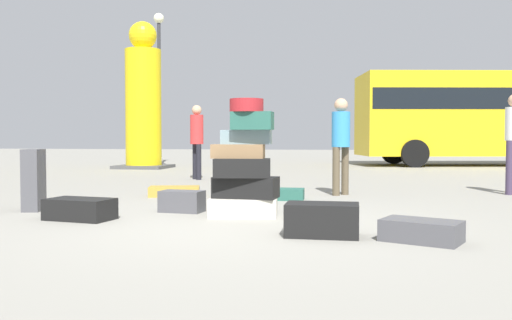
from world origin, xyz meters
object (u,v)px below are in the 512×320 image
object	(u,v)px
suitcase_tower	(244,168)
yellow_dummy_statue	(143,103)
suitcase_black_foreground_far	(322,220)
suitcase_charcoal_white_trunk	(182,201)
parked_bus	(482,113)
suitcase_teal_left_side	(280,194)
lamp_post	(159,64)
suitcase_charcoal_right_side	(421,231)
person_passerby_in_red	(197,135)
suitcase_black_upright_blue	(80,209)
suitcase_charcoal_foreground_near	(34,180)
person_bearded_onlooker	(341,138)
suitcase_tan_behind_tower	(174,191)

from	to	relation	value
suitcase_tower	yellow_dummy_statue	world-z (taller)	yellow_dummy_statue
suitcase_tower	suitcase_black_foreground_far	xyz separation A→B (m)	(0.98, -1.11, -0.42)
suitcase_charcoal_white_trunk	parked_bus	xyz separation A→B (m)	(6.55, 13.36, 1.70)
suitcase_teal_left_side	lamp_post	size ratio (longest dim) A/B	0.13
suitcase_black_foreground_far	suitcase_charcoal_right_side	world-z (taller)	suitcase_black_foreground_far
suitcase_teal_left_side	suitcase_charcoal_white_trunk	bearing A→B (deg)	-124.30
suitcase_teal_left_side	suitcase_black_foreground_far	xyz separation A→B (m)	(0.81, -2.99, 0.07)
person_passerby_in_red	suitcase_charcoal_white_trunk	bearing A→B (deg)	-23.37
suitcase_black_upright_blue	suitcase_black_foreground_far	size ratio (longest dim) A/B	1.09
suitcase_charcoal_foreground_near	person_bearded_onlooker	size ratio (longest dim) A/B	0.50
lamp_post	suitcase_charcoal_foreground_near	bearing A→B (deg)	-77.11
suitcase_charcoal_white_trunk	suitcase_tan_behind_tower	size ratio (longest dim) A/B	0.67
suitcase_teal_left_side	suitcase_charcoal_foreground_near	distance (m)	3.48
suitcase_teal_left_side	suitcase_tan_behind_tower	distance (m)	1.75
suitcase_teal_left_side	suitcase_charcoal_right_side	bearing A→B (deg)	-62.60
suitcase_black_foreground_far	yellow_dummy_statue	bearing A→B (deg)	119.59
suitcase_black_foreground_far	suitcase_charcoal_white_trunk	world-z (taller)	suitcase_black_foreground_far
lamp_post	suitcase_teal_left_side	bearing A→B (deg)	-60.72
suitcase_charcoal_foreground_near	person_passerby_in_red	size ratio (longest dim) A/B	0.47
suitcase_tan_behind_tower	lamp_post	world-z (taller)	lamp_post
suitcase_charcoal_right_side	lamp_post	bearing A→B (deg)	142.80
yellow_dummy_statue	parked_bus	world-z (taller)	yellow_dummy_statue
suitcase_black_upright_blue	parked_bus	xyz separation A→B (m)	(7.49, 14.20, 1.71)
suitcase_black_foreground_far	suitcase_tower	bearing A→B (deg)	131.45
person_bearded_onlooker	person_passerby_in_red	distance (m)	4.38
person_passerby_in_red	yellow_dummy_statue	size ratio (longest dim) A/B	0.37
suitcase_charcoal_foreground_near	person_bearded_onlooker	distance (m)	4.70
person_bearded_onlooker	lamp_post	distance (m)	11.70
suitcase_charcoal_right_side	parked_bus	bearing A→B (deg)	99.31
suitcase_teal_left_side	parked_bus	xyz separation A→B (m)	(5.51, 11.77, 1.75)
person_bearded_onlooker	suitcase_teal_left_side	bearing A→B (deg)	-7.33
suitcase_teal_left_side	suitcase_tan_behind_tower	world-z (taller)	suitcase_teal_left_side
suitcase_charcoal_white_trunk	person_passerby_in_red	bearing A→B (deg)	110.60
suitcase_black_foreground_far	suitcase_tan_behind_tower	world-z (taller)	suitcase_black_foreground_far
suitcase_black_foreground_far	suitcase_charcoal_white_trunk	bearing A→B (deg)	143.02
suitcase_tower	suitcase_black_upright_blue	distance (m)	1.95
suitcase_tan_behind_tower	suitcase_charcoal_right_side	bearing A→B (deg)	-57.99
suitcase_charcoal_white_trunk	parked_bus	size ratio (longest dim) A/B	0.06
suitcase_black_foreground_far	yellow_dummy_statue	distance (m)	12.74
suitcase_teal_left_side	person_bearded_onlooker	bearing A→B (deg)	41.45
suitcase_charcoal_foreground_near	suitcase_black_upright_blue	xyz separation A→B (m)	(0.96, -0.60, -0.27)
suitcase_tower	yellow_dummy_statue	bearing A→B (deg)	118.01
suitcase_tower	suitcase_charcoal_right_side	size ratio (longest dim) A/B	2.06
suitcase_tower	suitcase_tan_behind_tower	size ratio (longest dim) A/B	1.75
suitcase_teal_left_side	suitcase_black_foreground_far	size ratio (longest dim) A/B	1.05
suitcase_black_upright_blue	suitcase_tan_behind_tower	xyz separation A→B (m)	(0.24, 2.61, -0.04)
suitcase_black_foreground_far	person_bearded_onlooker	xyz separation A→B (m)	(0.09, 3.81, 0.79)
lamp_post	suitcase_tan_behind_tower	bearing A→B (deg)	-68.42
person_bearded_onlooker	parked_bus	xyz separation A→B (m)	(4.62, 10.94, 0.88)
suitcase_charcoal_right_side	person_bearded_onlooker	xyz separation A→B (m)	(-0.81, 3.94, 0.85)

